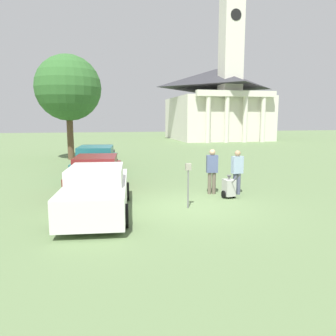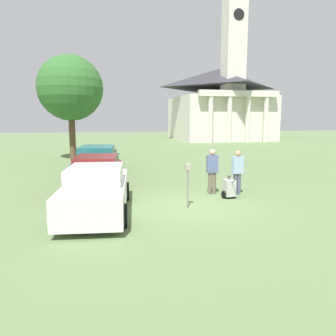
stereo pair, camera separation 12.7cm
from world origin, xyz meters
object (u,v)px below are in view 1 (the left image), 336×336
Objects in this scene: person_worker at (212,169)px; equipment_cart at (229,187)px; church at (217,98)px; person_supervisor at (237,170)px; parked_car_white at (97,191)px; parking_meter at (188,177)px; parked_car_maroon at (97,174)px; parked_car_teal at (96,163)px; parked_car_black at (96,158)px.

equipment_cart is (0.40, -0.74, -0.60)m from person_worker.
church is (11.70, 32.18, 5.20)m from equipment_cart.
person_supervisor is at bearing 35.28° from equipment_cart.
parked_car_white is at bearing 8.10° from person_supervisor.
parking_meter is at bearing 24.75° from person_supervisor.
parked_car_maroon is 5.01× the size of equipment_cart.
person_supervisor is 0.07× the size of church.
parked_car_white is 6.29m from parked_car_teal.
parked_car_maroon is at bearing -83.97° from parked_car_black.
parked_car_teal is 1.07× the size of parked_car_black.
parked_car_black is 8.51m from person_worker.
parked_car_teal reaches higher than parked_car_maroon.
parked_car_white reaches higher than parking_meter.
parked_car_black is 9.51m from parking_meter.
person_worker is (4.32, -4.60, 0.28)m from parked_car_teal.
parked_car_teal is 7.17m from person_supervisor.
parked_car_maroon is at bearing 96.05° from parked_car_white.
parked_car_white is 3.23m from parked_car_maroon.
parked_car_white is at bearing -83.96° from parked_car_black.
parked_car_teal is at bearing 114.44° from parking_meter.
parked_car_white is 2.90× the size of person_supervisor.
parking_meter is (2.88, -6.34, 0.30)m from parked_car_teal.
parked_car_white is at bearing 179.00° from parking_meter.
parked_car_maroon is 4.60m from person_worker.
parking_meter is 2.18m from equipment_cart.
parked_car_teal reaches higher than parked_car_white.
parked_car_white reaches higher than parked_car_black.
person_worker reaches higher than parked_car_teal.
parked_car_maroon is 0.97× the size of parked_car_teal.
person_worker is 0.07× the size of church.
parked_car_black is 9.34m from equipment_cart.
parked_car_maroon is 5.24m from equipment_cart.
person_supervisor is at bearing -37.17° from parked_car_teal.
parked_car_teal is (-0.00, 3.06, 0.05)m from parked_car_maroon.
parked_car_white is at bearing -83.95° from parked_car_maroon.
parked_car_black is (0.00, 5.78, -0.02)m from parked_car_maroon.
parked_car_white is 9.00m from parked_car_black.
parked_car_maroon is 5.78m from parked_car_black.
equipment_cart is at bearing -53.61° from parked_car_black.
parked_car_white reaches higher than parked_car_maroon.
parked_car_white is 0.95× the size of parked_car_teal.
person_supervisor reaches higher than equipment_cart.
church is (11.20, 31.74, 4.62)m from person_supervisor.
parked_car_maroon is at bearing -83.95° from parked_car_teal.
parked_car_maroon is (-0.00, 3.23, -0.02)m from parked_car_white.
parked_car_black is 2.78× the size of person_worker.
parked_car_white is 4.65m from person_worker.
parked_car_teal is at bearing -37.83° from person_worker.
parked_car_maroon is 34.46m from church.
equipment_cart is at bearing 127.29° from person_worker.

